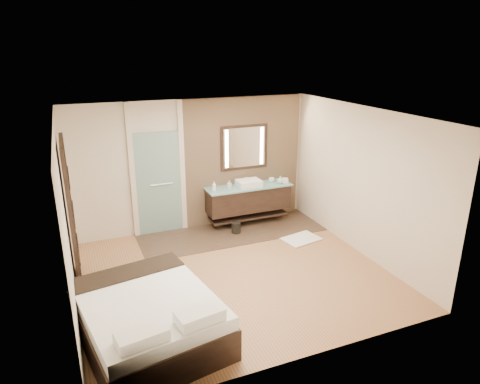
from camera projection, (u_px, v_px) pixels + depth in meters
name	position (u px, v px, depth m)	size (l,w,h in m)	color
floor	(234.00, 274.00, 7.28)	(5.00, 5.00, 0.00)	#8E5D3B
tile_strip	(232.00, 232.00, 8.89)	(3.80, 1.30, 0.01)	#37281E
stone_wall	(243.00, 160.00, 9.17)	(2.60, 0.08, 2.70)	tan
vanity	(248.00, 198.00, 9.16)	(1.85, 0.55, 0.88)	black
mirror_unit	(244.00, 147.00, 9.03)	(1.06, 0.04, 0.96)	black
frosted_door	(158.00, 179.00, 8.57)	(1.10, 0.12, 2.70)	silver
shoji_partition	(72.00, 216.00, 6.54)	(0.06, 1.20, 2.40)	black
bed	(149.00, 318.00, 5.57)	(1.93, 2.26, 0.78)	black
bath_mat	(301.00, 239.00, 8.56)	(0.72, 0.50, 0.02)	white
waste_bin	(236.00, 228.00, 8.83)	(0.19, 0.19, 0.24)	black
tissue_box	(285.00, 181.00, 9.26)	(0.12, 0.12, 0.10)	white
soap_bottle_a	(214.00, 186.00, 8.71)	(0.08, 0.08, 0.21)	white
soap_bottle_b	(229.00, 184.00, 8.92)	(0.07, 0.07, 0.16)	#B2B2B2
soap_bottle_c	(280.00, 180.00, 9.20)	(0.13, 0.13, 0.17)	#ACD8D0
cup	(272.00, 180.00, 9.32)	(0.12, 0.12, 0.09)	white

